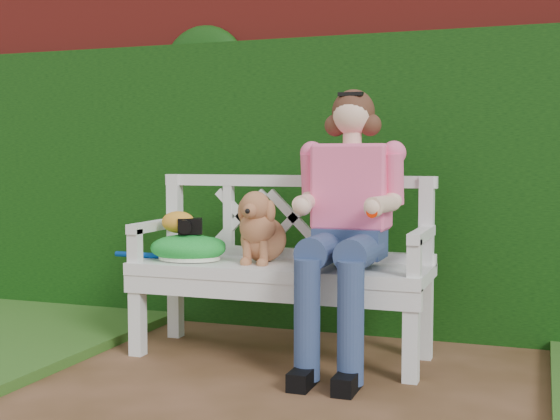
% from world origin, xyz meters
% --- Properties ---
extents(brick_wall, '(10.00, 0.30, 2.20)m').
position_xyz_m(brick_wall, '(0.00, 1.90, 1.10)').
color(brick_wall, maroon).
rests_on(brick_wall, ground).
extents(ivy_hedge, '(10.00, 0.18, 1.70)m').
position_xyz_m(ivy_hedge, '(0.00, 1.68, 0.85)').
color(ivy_hedge, '#18480E').
rests_on(ivy_hedge, ground).
extents(garden_bench, '(1.59, 0.62, 0.48)m').
position_xyz_m(garden_bench, '(-0.20, 0.99, 0.24)').
color(garden_bench, white).
rests_on(garden_bench, ground).
extents(seated_woman, '(0.65, 0.80, 1.29)m').
position_xyz_m(seated_woman, '(0.17, 0.97, 0.65)').
color(seated_woman, '#D64C4A').
rests_on(seated_woman, ground).
extents(dog, '(0.36, 0.41, 0.37)m').
position_xyz_m(dog, '(-0.30, 1.00, 0.67)').
color(dog, '#AD6D2E').
rests_on(dog, garden_bench).
extents(tennis_racket, '(0.68, 0.44, 0.03)m').
position_xyz_m(tennis_racket, '(-0.71, 0.94, 0.50)').
color(tennis_racket, white).
rests_on(tennis_racket, garden_bench).
extents(green_bag, '(0.41, 0.32, 0.14)m').
position_xyz_m(green_bag, '(-0.69, 0.94, 0.55)').
color(green_bag, '#218F36').
rests_on(green_bag, garden_bench).
extents(camera_item, '(0.15, 0.13, 0.08)m').
position_xyz_m(camera_item, '(-0.68, 0.95, 0.66)').
color(camera_item, black).
rests_on(camera_item, green_bag).
extents(baseball_glove, '(0.19, 0.14, 0.12)m').
position_xyz_m(baseball_glove, '(-0.75, 0.96, 0.68)').
color(baseball_glove, orange).
rests_on(baseball_glove, green_bag).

